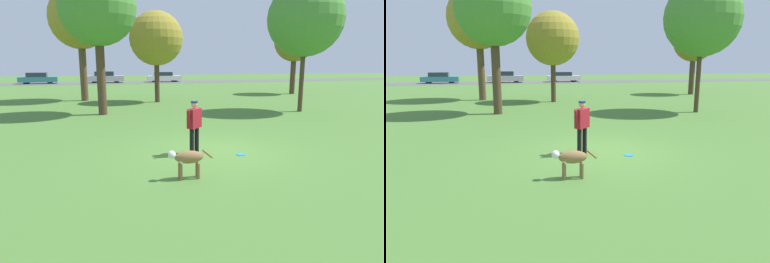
# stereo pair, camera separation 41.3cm
# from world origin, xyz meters

# --- Properties ---
(ground_plane) EXTENTS (120.00, 120.00, 0.00)m
(ground_plane) POSITION_xyz_m (0.00, 0.00, 0.00)
(ground_plane) COLOR #4C7A33
(far_road_strip) EXTENTS (120.00, 6.00, 0.01)m
(far_road_strip) POSITION_xyz_m (0.00, 35.82, 0.01)
(far_road_strip) COLOR #5B5B59
(far_road_strip) RESTS_ON ground_plane
(person) EXTENTS (0.60, 0.55, 1.58)m
(person) POSITION_xyz_m (-0.55, -0.10, 0.94)
(person) COLOR black
(person) RESTS_ON ground_plane
(dog) EXTENTS (1.08, 0.31, 0.69)m
(dog) POSITION_xyz_m (-1.26, -2.15, 0.49)
(dog) COLOR olive
(dog) RESTS_ON ground_plane
(frisbee) EXTENTS (0.28, 0.28, 0.02)m
(frisbee) POSITION_xyz_m (0.76, -0.53, 0.01)
(frisbee) COLOR #268CE5
(frisbee) RESTS_ON ground_plane
(tree_mid_center) EXTENTS (3.51, 3.51, 5.91)m
(tree_mid_center) POSITION_xyz_m (0.45, 13.32, 4.14)
(tree_mid_center) COLOR #4C3826
(tree_mid_center) RESTS_ON ground_plane
(tree_near_left) EXTENTS (3.80, 3.80, 7.21)m
(tree_near_left) POSITION_xyz_m (-3.13, 8.50, 5.27)
(tree_near_left) COLOR #4C3826
(tree_near_left) RESTS_ON ground_plane
(tree_near_right) EXTENTS (3.93, 3.93, 6.85)m
(tree_near_right) POSITION_xyz_m (7.31, 6.96, 4.87)
(tree_near_right) COLOR #4C3826
(tree_near_right) RESTS_ON ground_plane
(tree_far_left) EXTENTS (4.15, 4.15, 7.64)m
(tree_far_left) POSITION_xyz_m (-4.33, 15.41, 5.52)
(tree_far_left) COLOR brown
(tree_far_left) RESTS_ON ground_plane
(tree_far_right) EXTENTS (3.31, 3.31, 5.97)m
(tree_far_right) POSITION_xyz_m (12.38, 16.38, 4.28)
(tree_far_right) COLOR #4C3826
(tree_far_right) RESTS_ON ground_plane
(parked_car_teal) EXTENTS (4.50, 1.80, 1.36)m
(parked_car_teal) POSITION_xyz_m (-10.72, 35.96, 0.66)
(parked_car_teal) COLOR teal
(parked_car_teal) RESTS_ON ground_plane
(parked_car_silver) EXTENTS (4.60, 1.98, 1.44)m
(parked_car_silver) POSITION_xyz_m (-2.74, 35.85, 0.71)
(parked_car_silver) COLOR #B7B7BC
(parked_car_silver) RESTS_ON ground_plane
(parked_car_white) EXTENTS (4.39, 1.88, 1.31)m
(parked_car_white) POSITION_xyz_m (4.86, 35.92, 0.65)
(parked_car_white) COLOR white
(parked_car_white) RESTS_ON ground_plane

